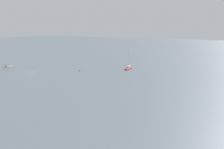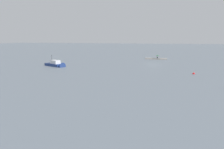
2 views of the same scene
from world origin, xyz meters
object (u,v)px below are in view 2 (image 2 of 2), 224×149
(person_seated_dark_left, at_px, (157,57))
(motorboat_navy_near, at_px, (56,65))
(umbrella_open_green, at_px, (157,55))
(mooring_buoy_near, at_px, (194,74))

(person_seated_dark_left, xyz_separation_m, motorboat_navy_near, (29.94, 30.35, -0.31))
(person_seated_dark_left, bearing_deg, umbrella_open_green, -103.70)
(mooring_buoy_near, bearing_deg, person_seated_dark_left, -72.87)
(motorboat_navy_near, height_order, mooring_buoy_near, motorboat_navy_near)
(person_seated_dark_left, relative_size, mooring_buoy_near, 1.21)
(person_seated_dark_left, height_order, mooring_buoy_near, person_seated_dark_left)
(umbrella_open_green, xyz_separation_m, mooring_buoy_near, (-10.51, 34.16, -1.54))
(umbrella_open_green, bearing_deg, motorboat_navy_near, 45.40)
(umbrella_open_green, bearing_deg, person_seated_dark_left, 69.24)
(person_seated_dark_left, relative_size, umbrella_open_green, 0.54)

